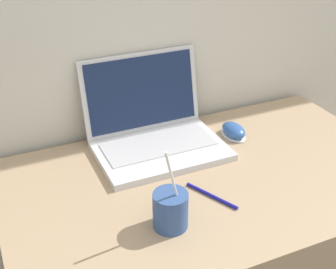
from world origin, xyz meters
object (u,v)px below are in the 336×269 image
Objects in this scene: computer_mouse at (234,131)px; laptop at (154,129)px; pen at (212,196)px; drink_cup at (170,209)px.

laptop is at bearing 168.72° from computer_mouse.
laptop is at bearing 96.35° from pen.
laptop is 0.26m from computer_mouse.
computer_mouse is (0.25, -0.05, -0.04)m from laptop.
drink_cup is at bearing -158.13° from pen.
laptop reaches higher than drink_cup.
drink_cup is (-0.11, -0.36, -0.01)m from laptop.
laptop is 0.37m from drink_cup.
drink_cup is 2.15× the size of computer_mouse.
drink_cup is 0.16m from pen.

